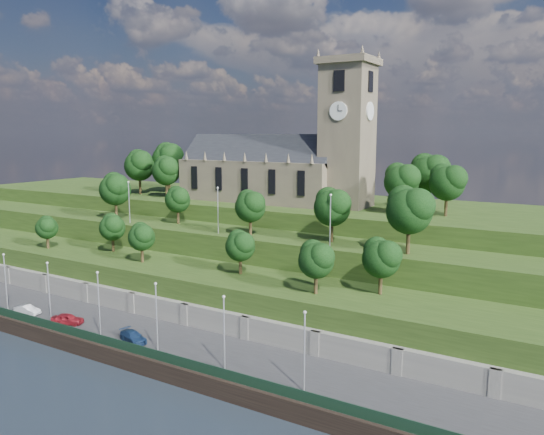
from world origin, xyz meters
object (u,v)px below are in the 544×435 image
Objects in this scene: car_left at (67,319)px; car_middle at (27,310)px; car_right at (133,337)px; church at (283,163)px.

car_middle is at bearing 68.76° from car_left.
car_middle reaches higher than car_right.
car_middle is 0.88× the size of car_right.
church is 9.50× the size of car_middle.
car_right is (12.44, 0.10, -0.09)m from car_left.
car_middle is (-18.53, -43.18, -19.85)m from church.
church is 8.38× the size of car_right.
car_left reaches higher than car_right.
car_left is (-9.99, -42.91, -19.77)m from church.
car_right is at bearing -112.61° from car_left.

